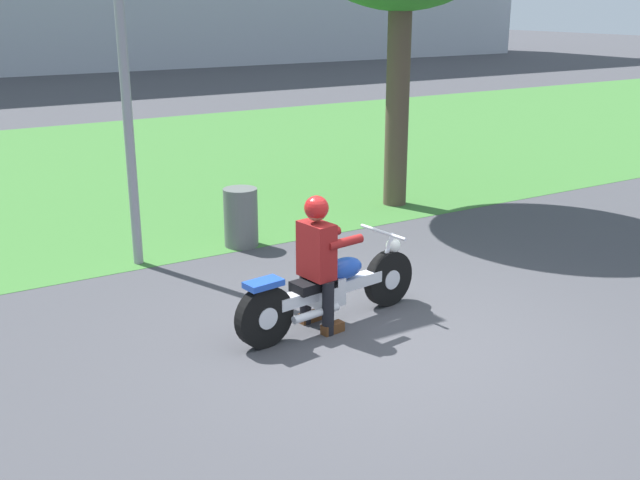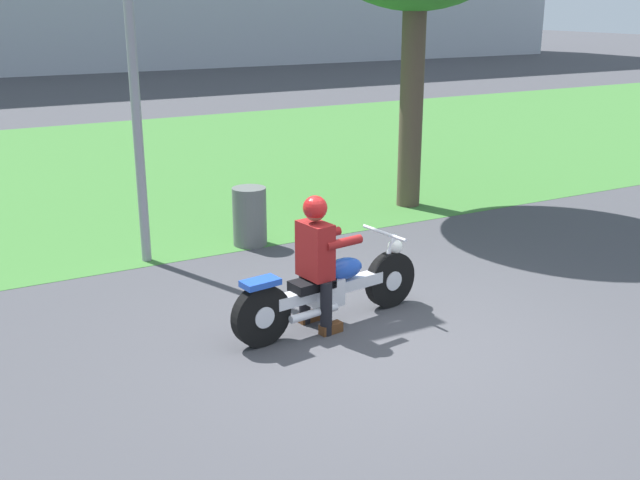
% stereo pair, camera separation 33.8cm
% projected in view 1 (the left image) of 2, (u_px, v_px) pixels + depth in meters
% --- Properties ---
extents(ground, '(120.00, 120.00, 0.00)m').
position_uv_depth(ground, '(388.00, 339.00, 7.44)').
color(ground, '#424247').
extents(grass_verge, '(60.00, 12.00, 0.01)m').
position_uv_depth(grass_verge, '(109.00, 169.00, 14.93)').
color(grass_verge, '#3D7533').
rests_on(grass_verge, ground).
extents(motorcycle_lead, '(2.25, 0.68, 0.86)m').
position_uv_depth(motorcycle_lead, '(331.00, 289.00, 7.67)').
color(motorcycle_lead, black).
rests_on(motorcycle_lead, ground).
extents(rider_lead, '(0.59, 0.51, 1.38)m').
position_uv_depth(rider_lead, '(318.00, 253.00, 7.44)').
color(rider_lead, black).
rests_on(rider_lead, ground).
extents(trash_can, '(0.46, 0.46, 0.79)m').
position_uv_depth(trash_can, '(241.00, 217.00, 10.15)').
color(trash_can, '#595E5B').
rests_on(trash_can, ground).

